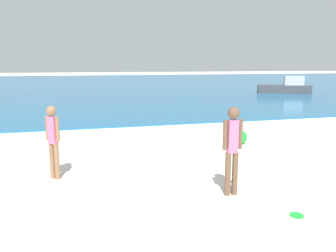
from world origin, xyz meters
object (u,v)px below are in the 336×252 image
(boat_near, at_px, (286,87))
(beach_ball, at_px, (240,137))
(person_distant, at_px, (53,138))
(person_standing, at_px, (232,146))
(frisbee, at_px, (297,215))

(boat_near, distance_m, beach_ball, 19.06)
(beach_ball, bearing_deg, person_distant, -160.86)
(person_distant, relative_size, boat_near, 0.37)
(person_standing, bearing_deg, person_distant, -29.25)
(person_standing, height_order, boat_near, person_standing)
(boat_near, bearing_deg, person_distant, 70.15)
(frisbee, bearing_deg, person_distant, 143.58)
(boat_near, xyz_separation_m, beach_ball, (-11.83, -14.94, -0.34))
(person_standing, xyz_separation_m, frisbee, (0.66, -1.11, -0.95))
(person_distant, height_order, boat_near, person_distant)
(person_standing, relative_size, boat_near, 0.39)
(boat_near, bearing_deg, person_standing, 79.06)
(person_distant, xyz_separation_m, beach_ball, (5.37, 1.87, -0.70))
(boat_near, bearing_deg, frisbee, 81.93)
(person_standing, bearing_deg, beach_ball, -120.03)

